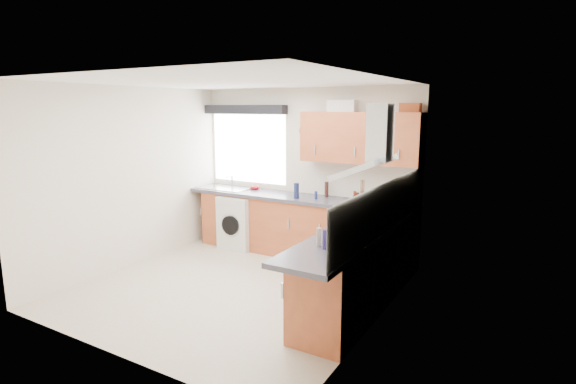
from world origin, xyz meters
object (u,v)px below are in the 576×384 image
Objects in this scene: washing_machine at (241,221)px; oven at (360,269)px; extractor_hood at (372,150)px; upper_cabinets at (360,138)px.

oven is at bearing -23.16° from washing_machine.
extractor_hood is at bearing -0.00° from oven.
washing_machine is (-2.54, 1.10, -1.35)m from extractor_hood.
extractor_hood is (0.10, -0.00, 1.34)m from oven.
oven is at bearing 180.00° from extractor_hood.
upper_cabinets is (-0.55, 1.32, 1.38)m from oven.
upper_cabinets is at bearing 7.89° from washing_machine.
oven is 1.99m from upper_cabinets.
extractor_hood is 0.46× the size of upper_cabinets.
washing_machine is (-2.44, 1.10, -0.01)m from oven.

